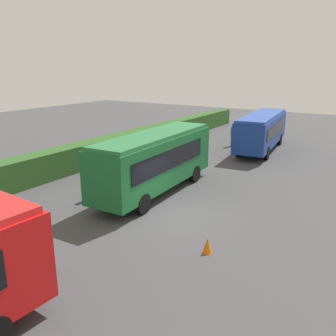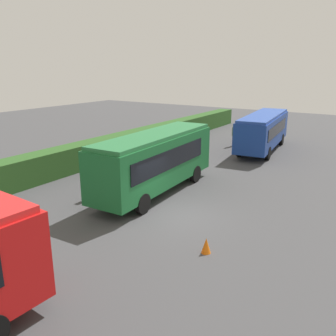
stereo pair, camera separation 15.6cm
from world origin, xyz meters
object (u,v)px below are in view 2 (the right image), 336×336
Objects in this scene: traffic_cone at (206,245)px; bus_green at (155,159)px; person_far at (234,135)px; person_right at (96,181)px; bus_blue at (263,130)px.

bus_green is at bearing 50.58° from traffic_cone.
person_far is at bearing 2.00° from bus_green.
bus_blue is at bearing -103.08° from person_right.
bus_blue is 16.09× the size of traffic_cone.
person_right is (-15.50, 3.70, -0.81)m from bus_blue.
bus_green is at bearing -131.55° from person_right.
bus_green reaches higher than traffic_cone.
bus_blue is at bearing 12.19° from traffic_cone.
bus_blue reaches higher than traffic_cone.
bus_green is 7.11m from traffic_cone.
person_far is at bearing -93.69° from person_right.
person_far is 3.16× the size of traffic_cone.
person_right is 7.78m from traffic_cone.
person_far reaches higher than traffic_cone.
person_far reaches higher than person_right.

